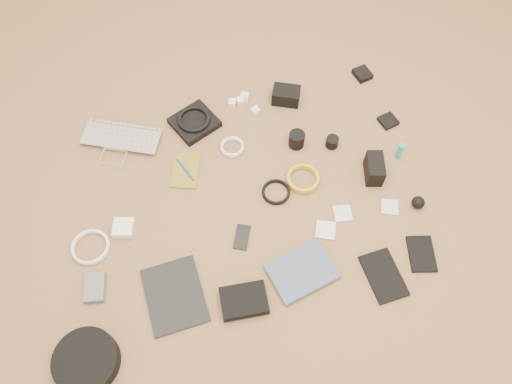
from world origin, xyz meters
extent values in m
cube|color=olive|center=(0.00, 0.00, -0.02)|extent=(4.00, 4.00, 0.04)
imported|color=silver|center=(-0.45, 0.37, 0.01)|extent=(0.38, 0.34, 0.03)
cube|color=black|center=(-0.12, 0.41, 0.02)|extent=(0.22, 0.22, 0.03)
torus|color=black|center=(-0.12, 0.41, 0.04)|extent=(0.18, 0.18, 0.02)
cube|color=white|center=(0.09, 0.48, 0.01)|extent=(0.03, 0.03, 0.03)
cube|color=white|center=(0.05, 0.47, 0.01)|extent=(0.04, 0.04, 0.03)
cube|color=white|center=(0.11, 0.49, 0.02)|extent=(0.05, 0.05, 0.03)
cube|color=white|center=(0.14, 0.41, 0.01)|extent=(0.04, 0.04, 0.03)
cube|color=black|center=(0.28, 0.44, 0.03)|extent=(0.14, 0.12, 0.07)
cube|color=black|center=(0.65, 0.49, 0.01)|extent=(0.08, 0.09, 0.03)
cube|color=olive|center=(-0.21, 0.19, 0.00)|extent=(0.15, 0.18, 0.01)
cylinder|color=#13349D|center=(-0.21, 0.19, 0.01)|extent=(0.05, 0.11, 0.01)
torus|color=white|center=(0.00, 0.25, 0.01)|extent=(0.11, 0.11, 0.01)
cylinder|color=black|center=(0.26, 0.21, 0.03)|extent=(0.07, 0.07, 0.07)
cylinder|color=black|center=(0.40, 0.17, 0.02)|extent=(0.07, 0.07, 0.05)
cube|color=black|center=(0.67, 0.22, 0.01)|extent=(0.08, 0.08, 0.02)
cube|color=white|center=(-0.47, 0.00, 0.02)|extent=(0.09, 0.09, 0.03)
torus|color=white|center=(-0.60, -0.05, 0.01)|extent=(0.16, 0.16, 0.01)
torus|color=black|center=(0.12, 0.01, 0.01)|extent=(0.12, 0.12, 0.01)
torus|color=gold|center=(0.23, 0.04, 0.01)|extent=(0.16, 0.16, 0.01)
cube|color=black|center=(0.51, -0.01, 0.04)|extent=(0.09, 0.13, 0.09)
cylinder|color=#1AAEA3|center=(0.64, 0.05, 0.04)|extent=(0.02, 0.02, 0.08)
cube|color=#5D5E63|center=(-0.60, -0.21, 0.01)|extent=(0.08, 0.11, 0.03)
cube|color=black|center=(-0.34, -0.30, 0.01)|extent=(0.21, 0.26, 0.01)
cube|color=black|center=(-0.06, -0.14, 0.00)|extent=(0.09, 0.11, 0.01)
cube|color=silver|center=(0.25, -0.19, 0.01)|extent=(0.10, 0.10, 0.01)
cube|color=silver|center=(0.34, -0.14, 0.00)|extent=(0.08, 0.08, 0.01)
cube|color=silver|center=(0.52, -0.16, 0.00)|extent=(0.08, 0.08, 0.01)
sphere|color=black|center=(0.62, -0.18, 0.02)|extent=(0.06, 0.06, 0.05)
cylinder|color=black|center=(-0.65, -0.45, 0.03)|extent=(0.24, 0.24, 0.06)
cube|color=black|center=(-0.11, -0.38, 0.02)|extent=(0.17, 0.12, 0.04)
imported|color=#435671|center=(0.14, -0.41, 0.01)|extent=(0.25, 0.21, 0.02)
cube|color=black|center=(0.39, -0.42, 0.01)|extent=(0.13, 0.19, 0.01)
cube|color=black|center=(0.56, -0.37, 0.01)|extent=(0.12, 0.16, 0.01)
camera|label=1|loc=(-0.20, -0.89, 1.69)|focal=35.00mm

